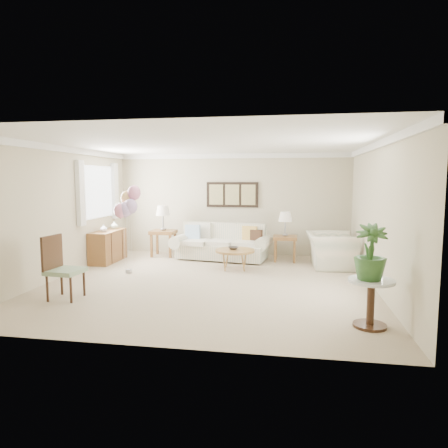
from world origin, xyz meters
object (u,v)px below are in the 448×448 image
object	(u,v)px
armchair	(331,250)
accent_chair	(61,266)
sofa	(222,245)
coffee_table	(235,251)
balloon_cluster	(128,204)

from	to	relation	value
armchair	accent_chair	size ratio (longest dim) A/B	1.11
sofa	coffee_table	world-z (taller)	sofa
accent_chair	balloon_cluster	size ratio (longest dim) A/B	0.57
sofa	accent_chair	world-z (taller)	accent_chair
coffee_table	accent_chair	bearing A→B (deg)	-134.05
armchair	balloon_cluster	distance (m)	4.52
armchair	balloon_cluster	bearing A→B (deg)	104.04
coffee_table	balloon_cluster	distance (m)	2.47
armchair	balloon_cluster	size ratio (longest dim) A/B	0.64
sofa	armchair	bearing A→B (deg)	-10.71
accent_chair	balloon_cluster	world-z (taller)	balloon_cluster
coffee_table	accent_chair	distance (m)	3.60
accent_chair	balloon_cluster	distance (m)	2.11
sofa	balloon_cluster	bearing A→B (deg)	-132.90
armchair	balloon_cluster	world-z (taller)	balloon_cluster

